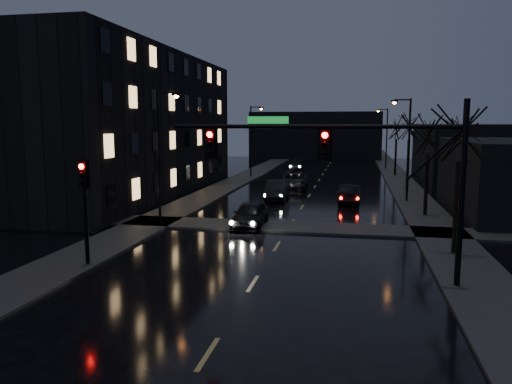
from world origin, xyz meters
The scene contains 21 objects.
sidewalk_left centered at (-8.50, 35.00, 0.06)m, with size 3.00×140.00×0.12m, color #2D2D2B.
sidewalk_right centered at (8.50, 35.00, 0.06)m, with size 3.00×140.00×0.12m, color #2D2D2B.
sidewalk_cross centered at (0.00, 18.50, 0.06)m, with size 40.00×3.00×0.12m, color #2D2D2B.
apartment_block centered at (-16.50, 30.00, 6.00)m, with size 12.00×30.00×12.00m, color black.
commercial_right_far centered at (17.00, 48.00, 3.00)m, with size 12.00×18.00×6.00m, color black.
far_block centered at (-3.00, 78.00, 4.00)m, with size 22.00×10.00×8.00m, color black.
signal_mast centered at (3.85, 9.00, 4.87)m, with size 11.11×0.41×7.00m.
signal_pole_left centered at (-7.50, 8.99, 3.01)m, with size 0.35×0.41×4.53m.
tree_near centered at (8.40, 14.00, 6.22)m, with size 3.52×3.52×8.08m.
tree_mid_a centered at (8.40, 24.00, 5.83)m, with size 3.30×3.30×7.58m.
tree_mid_b centered at (8.40, 36.00, 6.61)m, with size 3.74×3.74×8.59m.
tree_far centered at (8.40, 50.00, 6.06)m, with size 3.43×3.43×7.88m.
streetlight_l_near centered at (-7.58, 18.00, 4.77)m, with size 1.53×0.28×8.00m.
streetlight_l_far centered at (-7.58, 45.00, 4.77)m, with size 1.53×0.28×8.00m.
streetlight_r_mid centered at (7.58, 30.00, 4.77)m, with size 1.53×0.28×8.00m.
streetlight_r_far centered at (7.58, 58.00, 4.77)m, with size 1.53×0.28×8.00m.
oncoming_car_a centered at (-2.29, 18.42, 0.75)m, with size 1.76×4.38×1.49m, color black.
oncoming_car_b centered at (-2.32, 29.24, 0.77)m, with size 1.63×4.69×1.54m, color black.
oncoming_car_c centered at (-1.80, 36.21, 0.74)m, with size 2.46×5.34×1.48m, color black.
oncoming_car_d centered at (-3.71, 55.08, 0.69)m, with size 1.92×4.73×1.37m, color black.
lead_car centered at (3.42, 28.55, 0.73)m, with size 1.54×4.43×1.46m, color black.
Camera 1 is at (3.72, -10.13, 6.13)m, focal length 35.00 mm.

